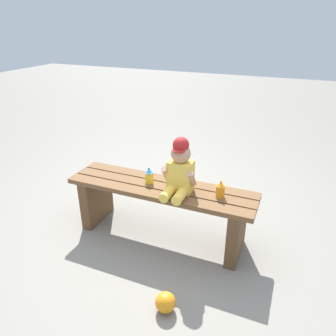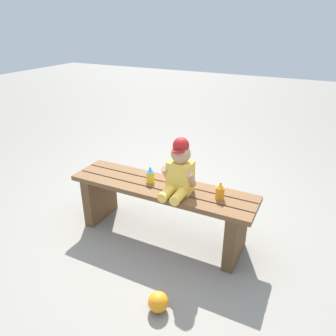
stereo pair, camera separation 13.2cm
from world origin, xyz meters
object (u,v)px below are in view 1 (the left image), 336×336
(child_figure, at_px, (180,169))
(toy_ball, at_px, (165,302))
(sippy_cup_left, at_px, (149,176))
(park_bench, at_px, (161,203))
(sippy_cup_right, at_px, (220,189))

(child_figure, height_order, toy_ball, child_figure)
(child_figure, distance_m, sippy_cup_left, 0.29)
(park_bench, bearing_deg, sippy_cup_left, 173.07)
(park_bench, xyz_separation_m, sippy_cup_left, (-0.10, 0.01, 0.21))
(toy_ball, bearing_deg, child_figure, 104.12)
(child_figure, relative_size, toy_ball, 3.33)
(sippy_cup_right, bearing_deg, park_bench, -178.46)
(child_figure, xyz_separation_m, sippy_cup_right, (0.28, 0.05, -0.12))
(park_bench, height_order, child_figure, child_figure)
(park_bench, bearing_deg, sippy_cup_right, 1.54)
(sippy_cup_left, xyz_separation_m, sippy_cup_right, (0.54, 0.00, 0.00))
(child_figure, relative_size, sippy_cup_right, 3.26)
(child_figure, height_order, sippy_cup_right, child_figure)
(park_bench, relative_size, child_figure, 3.47)
(sippy_cup_left, bearing_deg, park_bench, -6.93)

